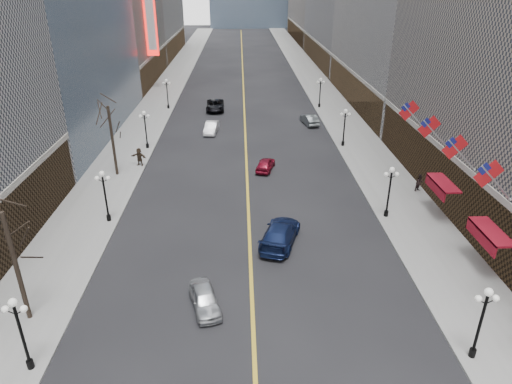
{
  "coord_description": "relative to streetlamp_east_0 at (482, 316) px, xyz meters",
  "views": [
    {
      "loc": [
        -0.55,
        -4.12,
        18.84
      ],
      "look_at": [
        0.18,
        17.28,
        8.66
      ],
      "focal_mm": 32.0,
      "sensor_mm": 36.0,
      "label": 1
    }
  ],
  "objects": [
    {
      "name": "car_nb_mid",
      "position": [
        -16.27,
        39.96,
        -2.19
      ],
      "size": [
        1.93,
        4.45,
        1.42
      ],
      "primitive_type": "imported",
      "rotation": [
        0.0,
        0.0,
        -0.1
      ],
      "color": "white",
      "rests_on": "ground"
    },
    {
      "name": "flag_3",
      "position": [
        3.51,
        13.0,
        4.39
      ],
      "size": [
        2.87,
        0.12,
        2.87
      ],
      "color": "#B2B2B7",
      "rests_on": "ground"
    },
    {
      "name": "streetlamp_east_0",
      "position": [
        0.0,
        0.0,
        0.0
      ],
      "size": [
        1.26,
        0.44,
        4.52
      ],
      "color": "black",
      "rests_on": "sidewalk_east"
    },
    {
      "name": "sidewalk_west",
      "position": [
        -25.8,
        56.0,
        -2.83
      ],
      "size": [
        6.0,
        230.0,
        0.15
      ],
      "primitive_type": "cube",
      "color": "gray",
      "rests_on": "ground"
    },
    {
      "name": "streetlamp_west_1",
      "position": [
        -23.6,
        16.0,
        0.0
      ],
      "size": [
        1.26,
        0.44,
        4.52
      ],
      "color": "black",
      "rests_on": "sidewalk_west"
    },
    {
      "name": "car_sb_near",
      "position": [
        -9.45,
        12.2,
        -2.06
      ],
      "size": [
        4.03,
        6.27,
        1.69
      ],
      "primitive_type": "imported",
      "rotation": [
        0.0,
        0.0,
        2.83
      ],
      "color": "#131F48",
      "rests_on": "ground"
    },
    {
      "name": "awning_c",
      "position": [
        4.3,
        16.0,
        0.18
      ],
      "size": [
        1.4,
        4.0,
        0.93
      ],
      "color": "maroon",
      "rests_on": "ground"
    },
    {
      "name": "streetlamp_west_2",
      "position": [
        -23.6,
        34.0,
        0.0
      ],
      "size": [
        1.26,
        0.44,
        4.52
      ],
      "color": "black",
      "rests_on": "sidewalk_west"
    },
    {
      "name": "ped_east_walk",
      "position": [
        4.6,
        20.91,
        -1.91
      ],
      "size": [
        0.93,
        0.78,
        1.68
      ],
      "primitive_type": "imported",
      "rotation": [
        0.0,
        0.0,
        0.49
      ],
      "color": "black",
      "rests_on": "sidewalk_east"
    },
    {
      "name": "streetlamp_west_0",
      "position": [
        -23.6,
        0.0,
        0.0
      ],
      "size": [
        1.26,
        0.44,
        4.52
      ],
      "color": "black",
      "rests_on": "sidewalk_west"
    },
    {
      "name": "sidewalk_east",
      "position": [
        2.2,
        56.0,
        -2.83
      ],
      "size": [
        6.0,
        230.0,
        0.15
      ],
      "primitive_type": "cube",
      "color": "gray",
      "rests_on": "ground"
    },
    {
      "name": "car_nb_near",
      "position": [
        -14.76,
        4.7,
        -2.23
      ],
      "size": [
        2.56,
        4.22,
        1.34
      ],
      "primitive_type": "imported",
      "rotation": [
        0.0,
        0.0,
        0.27
      ],
      "color": "#B2B6BB",
      "rests_on": "ground"
    },
    {
      "name": "streetlamp_east_1",
      "position": [
        0.0,
        16.0,
        0.0
      ],
      "size": [
        1.26,
        0.44,
        4.52
      ],
      "color": "black",
      "rests_on": "sidewalk_east"
    },
    {
      "name": "tree_west_near",
      "position": [
        -25.3,
        4.0,
        3.34
      ],
      "size": [
        3.6,
        3.6,
        7.92
      ],
      "color": "#2D231C",
      "rests_on": "sidewalk_west"
    },
    {
      "name": "streetlamp_east_2",
      "position": [
        0.0,
        34.0,
        0.0
      ],
      "size": [
        1.26,
        0.44,
        4.52
      ],
      "color": "black",
      "rests_on": "sidewalk_east"
    },
    {
      "name": "awning_b",
      "position": [
        4.3,
        8.0,
        0.18
      ],
      "size": [
        1.4,
        4.0,
        0.93
      ],
      "color": "maroon",
      "rests_on": "ground"
    },
    {
      "name": "tree_west_far",
      "position": [
        -25.3,
        26.0,
        3.34
      ],
      "size": [
        3.6,
        3.6,
        7.92
      ],
      "color": "#2D231C",
      "rests_on": "sidewalk_west"
    },
    {
      "name": "streetlamp_west_3",
      "position": [
        -23.6,
        52.0,
        0.0
      ],
      "size": [
        1.26,
        0.44,
        4.52
      ],
      "color": "black",
      "rests_on": "sidewalk_west"
    },
    {
      "name": "ped_west_far",
      "position": [
        -23.4,
        28.39,
        -1.77
      ],
      "size": [
        1.89,
        1.14,
        1.96
      ],
      "primitive_type": "imported",
      "rotation": [
        0.0,
        0.0,
        -0.37
      ],
      "color": "#32271C",
      "rests_on": "sidewalk_west"
    },
    {
      "name": "car_nb_far",
      "position": [
        -16.28,
        51.06,
        -2.11
      ],
      "size": [
        2.8,
        5.79,
        1.59
      ],
      "primitive_type": "imported",
      "rotation": [
        0.0,
        0.0,
        0.03
      ],
      "color": "black",
      "rests_on": "ground"
    },
    {
      "name": "flag_4",
      "position": [
        3.51,
        18.0,
        4.39
      ],
      "size": [
        2.87,
        0.12,
        2.87
      ],
      "color": "#B2B2B7",
      "rests_on": "ground"
    },
    {
      "name": "theatre_marquee",
      "position": [
        -27.68,
        66.0,
        9.1
      ],
      "size": [
        2.0,
        0.55,
        12.0
      ],
      "color": "red",
      "rests_on": "ground"
    },
    {
      "name": "car_sb_mid",
      "position": [
        -9.8,
        26.97,
        -2.25
      ],
      "size": [
        2.52,
        4.12,
        1.31
      ],
      "primitive_type": "imported",
      "rotation": [
        0.0,
        0.0,
        2.87
      ],
      "color": "maroon",
      "rests_on": "ground"
    },
    {
      "name": "flag_5",
      "position": [
        3.51,
        23.0,
        4.39
      ],
      "size": [
        2.87,
        0.12,
        2.87
      ],
      "color": "#B2B2B7",
      "rests_on": "ground"
    },
    {
      "name": "car_sb_far",
      "position": [
        -2.8,
        43.23,
        -2.18
      ],
      "size": [
        2.33,
        4.57,
        1.44
      ],
      "primitive_type": "imported",
      "rotation": [
        0.0,
        0.0,
        3.34
      ],
      "color": "#505658",
      "rests_on": "ground"
    },
    {
      "name": "flag_2",
      "position": [
        3.51,
        8.0,
        4.39
      ],
      "size": [
        2.87,
        0.12,
        2.87
      ],
      "color": "#B2B2B7",
      "rests_on": "ground"
    },
    {
      "name": "streetlamp_east_3",
      "position": [
        0.0,
        52.0,
        0.0
      ],
      "size": [
        1.26,
        0.44,
        4.52
      ],
      "color": "black",
      "rests_on": "sidewalk_east"
    },
    {
      "name": "lane_line",
      "position": [
        -11.8,
        66.0,
        -2.89
      ],
      "size": [
        0.25,
        200.0,
        0.02
      ],
      "primitive_type": "cube",
      "color": "gold",
      "rests_on": "ground"
    }
  ]
}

